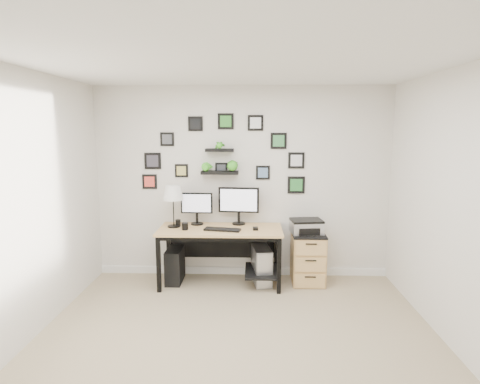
{
  "coord_description": "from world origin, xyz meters",
  "views": [
    {
      "loc": [
        0.14,
        -3.42,
        2.04
      ],
      "look_at": [
        -0.03,
        1.83,
        1.2
      ],
      "focal_mm": 30.0,
      "sensor_mm": 36.0,
      "label": 1
    }
  ],
  "objects_px": {
    "desk": "(223,237)",
    "file_cabinet": "(308,258)",
    "pc_tower_black": "(175,265)",
    "table_lamp": "(173,194)",
    "mug": "(185,226)",
    "monitor_left": "(197,206)",
    "monitor_right": "(239,203)",
    "printer": "(306,226)",
    "pc_tower_grey": "(262,265)"
  },
  "relations": [
    {
      "from": "table_lamp",
      "to": "file_cabinet",
      "type": "distance_m",
      "value": 1.97
    },
    {
      "from": "monitor_right",
      "to": "pc_tower_grey",
      "type": "bearing_deg",
      "value": -31.21
    },
    {
      "from": "monitor_left",
      "to": "printer",
      "type": "distance_m",
      "value": 1.48
    },
    {
      "from": "pc_tower_black",
      "to": "printer",
      "type": "relative_size",
      "value": 1.03
    },
    {
      "from": "table_lamp",
      "to": "monitor_left",
      "type": "bearing_deg",
      "value": 25.52
    },
    {
      "from": "pc_tower_black",
      "to": "pc_tower_grey",
      "type": "xyz_separation_m",
      "value": [
        1.16,
        -0.01,
        0.02
      ]
    },
    {
      "from": "printer",
      "to": "table_lamp",
      "type": "bearing_deg",
      "value": -178.99
    },
    {
      "from": "desk",
      "to": "monitor_left",
      "type": "xyz_separation_m",
      "value": [
        -0.37,
        0.17,
        0.38
      ]
    },
    {
      "from": "pc_tower_grey",
      "to": "file_cabinet",
      "type": "height_order",
      "value": "file_cabinet"
    },
    {
      "from": "monitor_left",
      "to": "mug",
      "type": "bearing_deg",
      "value": -111.82
    },
    {
      "from": "file_cabinet",
      "to": "printer",
      "type": "distance_m",
      "value": 0.43
    },
    {
      "from": "monitor_left",
      "to": "pc_tower_grey",
      "type": "height_order",
      "value": "monitor_left"
    },
    {
      "from": "mug",
      "to": "pc_tower_black",
      "type": "distance_m",
      "value": 0.61
    },
    {
      "from": "table_lamp",
      "to": "printer",
      "type": "relative_size",
      "value": 1.26
    },
    {
      "from": "file_cabinet",
      "to": "pc_tower_black",
      "type": "bearing_deg",
      "value": -178.95
    },
    {
      "from": "mug",
      "to": "desk",
      "type": "bearing_deg",
      "value": 13.42
    },
    {
      "from": "monitor_right",
      "to": "mug",
      "type": "distance_m",
      "value": 0.79
    },
    {
      "from": "table_lamp",
      "to": "pc_tower_black",
      "type": "distance_m",
      "value": 0.97
    },
    {
      "from": "file_cabinet",
      "to": "monitor_right",
      "type": "bearing_deg",
      "value": 171.26
    },
    {
      "from": "pc_tower_grey",
      "to": "pc_tower_black",
      "type": "bearing_deg",
      "value": 179.33
    },
    {
      "from": "table_lamp",
      "to": "pc_tower_black",
      "type": "bearing_deg",
      "value": -82.74
    },
    {
      "from": "desk",
      "to": "file_cabinet",
      "type": "height_order",
      "value": "desk"
    },
    {
      "from": "mug",
      "to": "pc_tower_grey",
      "type": "bearing_deg",
      "value": 7.33
    },
    {
      "from": "monitor_right",
      "to": "file_cabinet",
      "type": "bearing_deg",
      "value": -8.74
    },
    {
      "from": "desk",
      "to": "mug",
      "type": "xyz_separation_m",
      "value": [
        -0.48,
        -0.12,
        0.17
      ]
    },
    {
      "from": "monitor_left",
      "to": "mug",
      "type": "distance_m",
      "value": 0.37
    },
    {
      "from": "monitor_right",
      "to": "pc_tower_black",
      "type": "height_order",
      "value": "monitor_right"
    },
    {
      "from": "monitor_right",
      "to": "printer",
      "type": "bearing_deg",
      "value": -8.6
    },
    {
      "from": "file_cabinet",
      "to": "monitor_left",
      "type": "bearing_deg",
      "value": 175.65
    },
    {
      "from": "mug",
      "to": "pc_tower_black",
      "type": "xyz_separation_m",
      "value": [
        -0.17,
        0.14,
        -0.57
      ]
    },
    {
      "from": "table_lamp",
      "to": "pc_tower_black",
      "type": "height_order",
      "value": "table_lamp"
    },
    {
      "from": "file_cabinet",
      "to": "printer",
      "type": "xyz_separation_m",
      "value": [
        -0.03,
        0.01,
        0.43
      ]
    },
    {
      "from": "table_lamp",
      "to": "printer",
      "type": "distance_m",
      "value": 1.8
    },
    {
      "from": "desk",
      "to": "file_cabinet",
      "type": "bearing_deg",
      "value": 2.97
    },
    {
      "from": "table_lamp",
      "to": "pc_tower_grey",
      "type": "relative_size",
      "value": 1.07
    },
    {
      "from": "monitor_left",
      "to": "monitor_right",
      "type": "relative_size",
      "value": 0.8
    },
    {
      "from": "desk",
      "to": "printer",
      "type": "bearing_deg",
      "value": 3.4
    },
    {
      "from": "desk",
      "to": "monitor_right",
      "type": "height_order",
      "value": "monitor_right"
    },
    {
      "from": "monitor_right",
      "to": "pc_tower_black",
      "type": "relative_size",
      "value": 1.21
    },
    {
      "from": "desk",
      "to": "file_cabinet",
      "type": "relative_size",
      "value": 2.39
    },
    {
      "from": "desk",
      "to": "printer",
      "type": "xyz_separation_m",
      "value": [
        1.09,
        0.06,
        0.14
      ]
    },
    {
      "from": "monitor_right",
      "to": "printer",
      "type": "relative_size",
      "value": 1.25
    },
    {
      "from": "desk",
      "to": "table_lamp",
      "type": "distance_m",
      "value": 0.87
    },
    {
      "from": "desk",
      "to": "pc_tower_grey",
      "type": "xyz_separation_m",
      "value": [
        0.51,
        0.01,
        -0.38
      ]
    },
    {
      "from": "pc_tower_black",
      "to": "table_lamp",
      "type": "bearing_deg",
      "value": 96.94
    },
    {
      "from": "pc_tower_grey",
      "to": "printer",
      "type": "height_order",
      "value": "printer"
    },
    {
      "from": "file_cabinet",
      "to": "printer",
      "type": "height_order",
      "value": "printer"
    },
    {
      "from": "desk",
      "to": "file_cabinet",
      "type": "distance_m",
      "value": 1.16
    },
    {
      "from": "monitor_left",
      "to": "file_cabinet",
      "type": "height_order",
      "value": "monitor_left"
    },
    {
      "from": "mug",
      "to": "pc_tower_black",
      "type": "relative_size",
      "value": 0.21
    }
  ]
}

